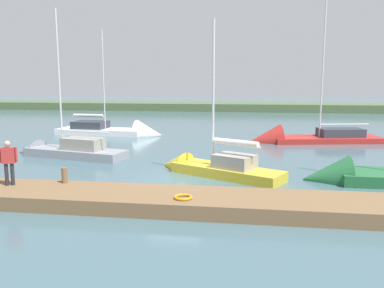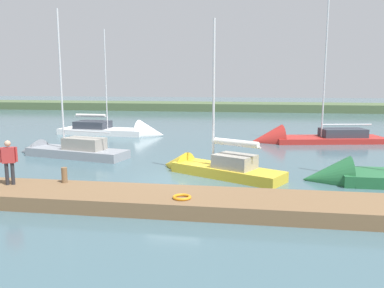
% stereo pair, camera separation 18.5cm
% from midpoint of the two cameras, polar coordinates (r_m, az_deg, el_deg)
% --- Properties ---
extents(ground_plane, '(200.00, 200.00, 0.00)m').
position_cam_midpoint_polar(ground_plane, '(18.47, -2.02, -5.18)').
color(ground_plane, '#42606B').
extents(far_shoreline, '(180.00, 8.00, 2.40)m').
position_cam_midpoint_polar(far_shoreline, '(63.78, 5.85, 4.95)').
color(far_shoreline, '#4C603D').
rests_on(far_shoreline, ground_plane).
extents(dock_pier, '(26.34, 2.58, 0.54)m').
position_cam_midpoint_polar(dock_pier, '(14.45, -5.22, -8.20)').
color(dock_pier, brown).
rests_on(dock_pier, ground_plane).
extents(mooring_post_near, '(0.23, 0.23, 0.62)m').
position_cam_midpoint_polar(mooring_post_near, '(16.48, -17.95, -4.36)').
color(mooring_post_near, brown).
rests_on(mooring_post_near, dock_pier).
extents(life_ring_buoy, '(0.66, 0.66, 0.10)m').
position_cam_midpoint_polar(life_ring_buoy, '(13.64, -1.10, -7.82)').
color(life_ring_buoy, orange).
rests_on(life_ring_buoy, dock_pier).
extents(sailboat_inner_slip, '(6.77, 4.69, 8.25)m').
position_cam_midpoint_polar(sailboat_inner_slip, '(19.44, 3.09, -3.73)').
color(sailboat_inner_slip, gold).
rests_on(sailboat_inner_slip, ground_plane).
extents(sailboat_behind_pier, '(10.51, 4.62, 12.27)m').
position_cam_midpoint_polar(sailboat_behind_pier, '(30.85, 15.95, 0.46)').
color(sailboat_behind_pier, '#B22823').
rests_on(sailboat_behind_pier, ground_plane).
extents(sailboat_mid_channel, '(9.60, 3.23, 10.16)m').
position_cam_midpoint_polar(sailboat_mid_channel, '(34.40, -10.15, 1.66)').
color(sailboat_mid_channel, white).
rests_on(sailboat_mid_channel, ground_plane).
extents(sailboat_far_right, '(7.99, 3.54, 9.74)m').
position_cam_midpoint_polar(sailboat_far_right, '(25.43, -18.09, -1.36)').
color(sailboat_far_right, gray).
rests_on(sailboat_far_right, ground_plane).
extents(person_on_dock, '(0.62, 0.39, 1.77)m').
position_cam_midpoint_polar(person_on_dock, '(16.77, -25.06, -2.02)').
color(person_on_dock, '#28282D').
rests_on(person_on_dock, dock_pier).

